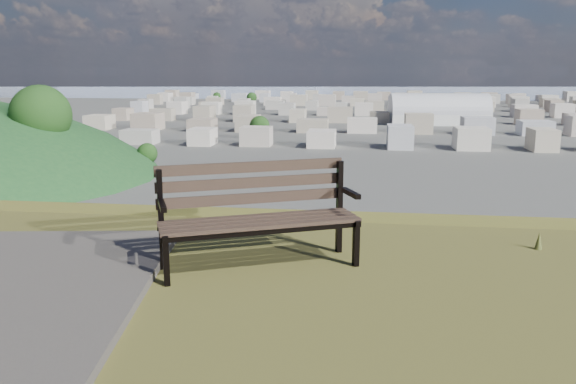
# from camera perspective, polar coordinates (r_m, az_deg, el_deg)

# --- Properties ---
(park_bench) EXTENTS (1.90, 1.28, 0.96)m
(park_bench) POSITION_cam_1_polar(r_m,az_deg,el_deg) (5.26, -3.14, -1.75)
(park_bench) COLOR #3A2922
(park_bench) RESTS_ON hilltop_mesa
(arena) EXTENTS (51.22, 25.30, 20.92)m
(arena) POSITION_cam_1_polar(r_m,az_deg,el_deg) (302.82, 15.00, 7.60)
(arena) COLOR silver
(arena) RESTS_ON ground
(city_blocks) EXTENTS (395.00, 361.00, 7.00)m
(city_blocks) POSITION_cam_1_polar(r_m,az_deg,el_deg) (397.77, 7.41, 8.69)
(city_blocks) COLOR silver
(city_blocks) RESTS_ON ground
(city_trees) EXTENTS (406.52, 387.20, 9.98)m
(city_trees) POSITION_cam_1_polar(r_m,az_deg,el_deg) (323.52, 2.65, 8.24)
(city_trees) COLOR #39291C
(city_trees) RESTS_ON ground
(bay_water) EXTENTS (2400.00, 700.00, 0.12)m
(bay_water) POSITION_cam_1_polar(r_m,az_deg,el_deg) (903.04, 7.50, 10.35)
(bay_water) COLOR #889AAE
(bay_water) RESTS_ON ground
(far_hills) EXTENTS (2050.00, 340.00, 60.00)m
(far_hills) POSITION_cam_1_polar(r_m,az_deg,el_deg) (1406.91, 5.02, 12.05)
(far_hills) COLOR #868EA6
(far_hills) RESTS_ON ground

